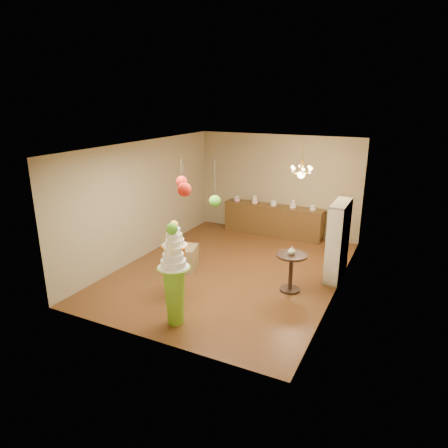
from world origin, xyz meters
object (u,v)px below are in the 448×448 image
at_px(pedestal_green, 174,283).
at_px(round_table, 291,267).
at_px(sideboard, 273,220).
at_px(pedestal_orange, 176,265).

relative_size(pedestal_green, round_table, 2.23).
bearing_deg(pedestal_green, round_table, 55.37).
bearing_deg(sideboard, pedestal_green, -89.18).
bearing_deg(pedestal_orange, round_table, 31.98).
bearing_deg(round_table, pedestal_green, -124.63).
distance_m(sideboard, round_table, 3.72).
relative_size(pedestal_orange, sideboard, 0.55).
distance_m(pedestal_orange, sideboard, 4.68).
distance_m(pedestal_green, pedestal_orange, 1.07).
relative_size(sideboard, round_table, 3.47).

